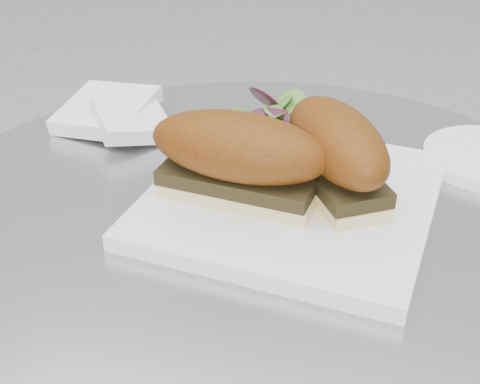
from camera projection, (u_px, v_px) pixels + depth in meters
name	position (u px, v px, depth m)	size (l,w,h in m)	color
plate	(292.00, 198.00, 0.63)	(0.26, 0.26, 0.02)	white
sandwich_left	(239.00, 155.00, 0.60)	(0.17, 0.09, 0.08)	beige
sandwich_right	(336.00, 149.00, 0.61)	(0.14, 0.17, 0.08)	beige
salad	(274.00, 128.00, 0.68)	(0.12, 0.12, 0.05)	#51822A
napkin	(120.00, 124.00, 0.76)	(0.13, 0.13, 0.02)	white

